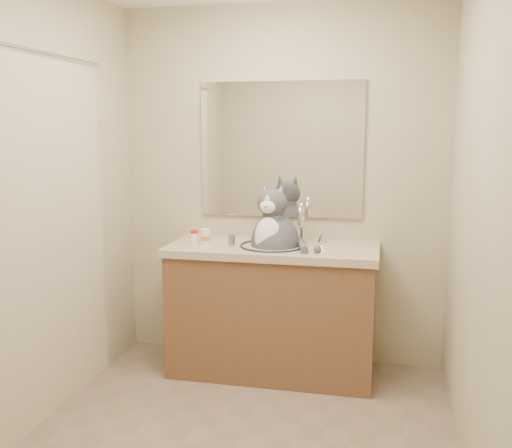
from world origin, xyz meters
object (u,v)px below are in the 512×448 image
at_px(cat, 275,239).
at_px(grey_canister, 232,240).
at_px(pill_bottle_redcap, 194,237).
at_px(pill_bottle_orange, 205,237).

xyz_separation_m(cat, grey_canister, (-0.27, -0.05, -0.01)).
height_order(pill_bottle_redcap, pill_bottle_orange, pill_bottle_orange).
xyz_separation_m(pill_bottle_redcap, grey_canister, (0.25, 0.00, -0.01)).
bearing_deg(pill_bottle_redcap, grey_canister, 1.07).
relative_size(cat, pill_bottle_orange, 6.18).
bearing_deg(pill_bottle_redcap, pill_bottle_orange, -8.97).
bearing_deg(grey_canister, pill_bottle_redcap, -178.93).
height_order(pill_bottle_orange, grey_canister, pill_bottle_orange).
relative_size(cat, grey_canister, 9.35).
relative_size(cat, pill_bottle_redcap, 7.09).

